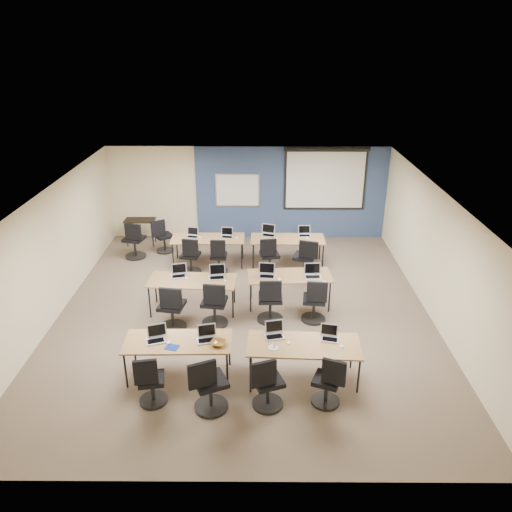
{
  "coord_description": "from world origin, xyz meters",
  "views": [
    {
      "loc": [
        0.31,
        -9.43,
        5.55
      ],
      "look_at": [
        0.26,
        0.4,
        1.17
      ],
      "focal_mm": 35.0,
      "sensor_mm": 36.0,
      "label": 1
    }
  ],
  "objects_px": {
    "laptop_0": "(156,337)",
    "utility_table": "(140,223)",
    "task_chair_5": "(215,307)",
    "task_chair_10": "(269,258)",
    "training_table_back_left": "(208,240)",
    "laptop_4": "(179,273)",
    "projector_screen": "(325,176)",
    "laptop_9": "(227,235)",
    "task_chair_2": "(267,387)",
    "spare_chair_a": "(163,239)",
    "laptop_6": "(267,273)",
    "task_chair_0": "(151,384)",
    "task_chair_8": "(191,259)",
    "task_chair_7": "(315,304)",
    "training_table_back_right": "(288,240)",
    "laptop_7": "(313,274)",
    "laptop_10": "(268,233)",
    "laptop_8": "(193,234)",
    "task_chair_9": "(219,259)",
    "training_table_front_left": "(178,343)",
    "laptop_11": "(304,233)",
    "whiteboard": "(237,190)",
    "task_chair_6": "(270,303)",
    "laptop_3": "(329,335)",
    "task_chair_4": "(172,311)",
    "laptop_1": "(207,336)",
    "training_table_mid_left": "(192,282)",
    "laptop_5": "(217,274)",
    "task_chair_3": "(328,385)",
    "task_chair_1": "(209,388)",
    "training_table_mid_right": "(290,277)",
    "laptop_2": "(274,332)",
    "training_table_front_right": "(304,346)",
    "task_chair_11": "(305,262)"
  },
  "relations": [
    {
      "from": "training_table_front_left",
      "to": "spare_chair_a",
      "type": "relative_size",
      "value": 1.9
    },
    {
      "from": "whiteboard",
      "to": "training_table_front_left",
      "type": "xyz_separation_m",
      "value": [
        -0.77,
        -6.63,
        -0.76
      ]
    },
    {
      "from": "task_chair_10",
      "to": "spare_chair_a",
      "type": "bearing_deg",
      "value": 144.03
    },
    {
      "from": "task_chair_2",
      "to": "utility_table",
      "type": "bearing_deg",
      "value": 96.95
    },
    {
      "from": "laptop_3",
      "to": "laptop_7",
      "type": "xyz_separation_m",
      "value": [
        -0.05,
        2.42,
        0.01
      ]
    },
    {
      "from": "projector_screen",
      "to": "training_table_mid_right",
      "type": "bearing_deg",
      "value": -106.62
    },
    {
      "from": "projector_screen",
      "to": "laptop_10",
      "type": "height_order",
      "value": "projector_screen"
    },
    {
      "from": "laptop_8",
      "to": "task_chair_9",
      "type": "distance_m",
      "value": 1.05
    },
    {
      "from": "task_chair_1",
      "to": "task_chair_6",
      "type": "height_order",
      "value": "task_chair_1"
    },
    {
      "from": "task_chair_6",
      "to": "laptop_9",
      "type": "bearing_deg",
      "value": 109.18
    },
    {
      "from": "task_chair_11",
      "to": "training_table_front_right",
      "type": "bearing_deg",
      "value": -77.9
    },
    {
      "from": "task_chair_8",
      "to": "task_chair_7",
      "type": "bearing_deg",
      "value": -28.31
    },
    {
      "from": "laptop_6",
      "to": "training_table_back_right",
      "type": "bearing_deg",
      "value": 82.8
    },
    {
      "from": "task_chair_9",
      "to": "laptop_10",
      "type": "distance_m",
      "value": 1.54
    },
    {
      "from": "training_table_back_right",
      "to": "laptop_11",
      "type": "bearing_deg",
      "value": 26.88
    },
    {
      "from": "whiteboard",
      "to": "task_chair_2",
      "type": "xyz_separation_m",
      "value": [
        0.75,
        -7.44,
        -1.04
      ]
    },
    {
      "from": "training_table_back_right",
      "to": "laptop_7",
      "type": "height_order",
      "value": "laptop_7"
    },
    {
      "from": "task_chair_6",
      "to": "laptop_3",
      "type": "bearing_deg",
      "value": -61.27
    },
    {
      "from": "task_chair_5",
      "to": "task_chair_10",
      "type": "bearing_deg",
      "value": 72.46
    },
    {
      "from": "task_chair_5",
      "to": "task_chair_6",
      "type": "distance_m",
      "value": 1.16
    },
    {
      "from": "laptop_10",
      "to": "task_chair_10",
      "type": "height_order",
      "value": "laptop_10"
    },
    {
      "from": "laptop_8",
      "to": "laptop_5",
      "type": "bearing_deg",
      "value": -56.06
    },
    {
      "from": "whiteboard",
      "to": "utility_table",
      "type": "xyz_separation_m",
      "value": [
        -2.76,
        -0.56,
        -0.8
      ]
    },
    {
      "from": "spare_chair_a",
      "to": "laptop_1",
      "type": "bearing_deg",
      "value": -104.63
    },
    {
      "from": "task_chair_2",
      "to": "laptop_1",
      "type": "bearing_deg",
      "value": 119.86
    },
    {
      "from": "projector_screen",
      "to": "laptop_9",
      "type": "relative_size",
      "value": 7.78
    },
    {
      "from": "training_table_back_right",
      "to": "task_chair_5",
      "type": "height_order",
      "value": "task_chair_5"
    },
    {
      "from": "task_chair_8",
      "to": "utility_table",
      "type": "height_order",
      "value": "task_chair_8"
    },
    {
      "from": "laptop_3",
      "to": "laptop_5",
      "type": "height_order",
      "value": "laptop_5"
    },
    {
      "from": "task_chair_3",
      "to": "laptop_8",
      "type": "height_order",
      "value": "laptop_8"
    },
    {
      "from": "spare_chair_a",
      "to": "task_chair_4",
      "type": "bearing_deg",
      "value": -109.8
    },
    {
      "from": "task_chair_0",
      "to": "laptop_6",
      "type": "distance_m",
      "value": 3.82
    },
    {
      "from": "projector_screen",
      "to": "laptop_0",
      "type": "xyz_separation_m",
      "value": [
        -3.65,
        -6.57,
        -1.09
      ]
    },
    {
      "from": "training_table_mid_right",
      "to": "task_chair_7",
      "type": "relative_size",
      "value": 1.83
    },
    {
      "from": "training_table_mid_left",
      "to": "laptop_3",
      "type": "height_order",
      "value": "laptop_3"
    },
    {
      "from": "projector_screen",
      "to": "task_chair_1",
      "type": "xyz_separation_m",
      "value": [
        -2.67,
        -7.49,
        -1.46
      ]
    },
    {
      "from": "training_table_back_left",
      "to": "laptop_4",
      "type": "distance_m",
      "value": 2.24
    },
    {
      "from": "laptop_3",
      "to": "laptop_8",
      "type": "relative_size",
      "value": 0.99
    },
    {
      "from": "training_table_back_left",
      "to": "task_chair_8",
      "type": "height_order",
      "value": "task_chair_8"
    },
    {
      "from": "task_chair_0",
      "to": "laptop_10",
      "type": "distance_m",
      "value": 6.06
    },
    {
      "from": "laptop_11",
      "to": "training_table_front_right",
      "type": "bearing_deg",
      "value": -97.49
    },
    {
      "from": "task_chair_2",
      "to": "task_chair_4",
      "type": "distance_m",
      "value": 3.0
    },
    {
      "from": "training_table_front_left",
      "to": "laptop_1",
      "type": "height_order",
      "value": "laptop_1"
    },
    {
      "from": "training_table_back_left",
      "to": "utility_table",
      "type": "height_order",
      "value": "utility_table"
    },
    {
      "from": "task_chair_5",
      "to": "spare_chair_a",
      "type": "distance_m",
      "value": 4.19
    },
    {
      "from": "laptop_6",
      "to": "task_chair_0",
      "type": "bearing_deg",
      "value": -112.96
    },
    {
      "from": "laptop_0",
      "to": "utility_table",
      "type": "distance_m",
      "value": 6.25
    },
    {
      "from": "laptop_9",
      "to": "task_chair_10",
      "type": "bearing_deg",
      "value": -23.39
    },
    {
      "from": "laptop_9",
      "to": "spare_chair_a",
      "type": "relative_size",
      "value": 0.32
    },
    {
      "from": "laptop_10",
      "to": "laptop_2",
      "type": "bearing_deg",
      "value": -72.01
    }
  ]
}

